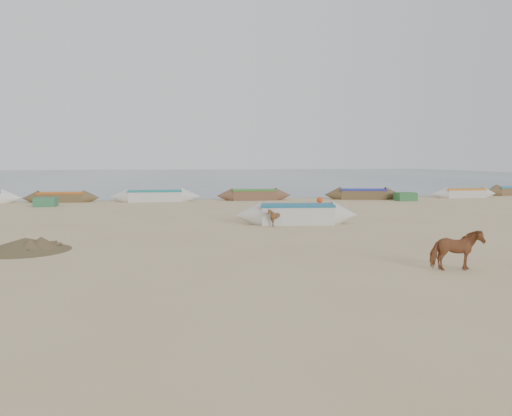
{
  "coord_description": "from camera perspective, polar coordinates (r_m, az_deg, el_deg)",
  "views": [
    {
      "loc": [
        -3.72,
        -18.44,
        3.23
      ],
      "look_at": [
        0.0,
        4.0,
        1.0
      ],
      "focal_mm": 35.0,
      "sensor_mm": 36.0,
      "label": 1
    }
  ],
  "objects": [
    {
      "name": "ground",
      "position": [
        19.09,
        1.97,
        -4.14
      ],
      "size": [
        140.0,
        140.0,
        0.0
      ],
      "primitive_type": "plane",
      "color": "tan",
      "rests_on": "ground"
    },
    {
      "name": "sea",
      "position": [
        100.56,
        -7.31,
        3.71
      ],
      "size": [
        160.0,
        160.0,
        0.0
      ],
      "primitive_type": "plane",
      "color": "slate",
      "rests_on": "ground"
    },
    {
      "name": "cow_adult",
      "position": [
        15.63,
        21.91,
        -4.47
      ],
      "size": [
        1.5,
        0.81,
        1.21
      ],
      "primitive_type": "imported",
      "rotation": [
        0.0,
        0.0,
        1.46
      ],
      "color": "brown",
      "rests_on": "ground"
    },
    {
      "name": "calf_front",
      "position": [
        24.03,
        2.1,
        -1.08
      ],
      "size": [
        0.82,
        0.74,
        0.87
      ],
      "primitive_type": "imported",
      "rotation": [
        0.0,
        0.0,
        -1.62
      ],
      "color": "#56351B",
      "rests_on": "ground"
    },
    {
      "name": "near_canoe",
      "position": [
        24.99,
        4.66,
        -0.69
      ],
      "size": [
        6.28,
        2.08,
        1.0
      ],
      "primitive_type": null,
      "rotation": [
        0.0,
        0.0,
        -0.11
      ],
      "color": "beige",
      "rests_on": "ground"
    },
    {
      "name": "debris_pile",
      "position": [
        19.5,
        -24.87,
        -3.77
      ],
      "size": [
        3.99,
        3.99,
        0.46
      ],
      "primitive_type": "cone",
      "rotation": [
        0.0,
        0.0,
        0.34
      ],
      "color": "brown",
      "rests_on": "ground"
    },
    {
      "name": "waterline_canoes",
      "position": [
        39.14,
        -4.95,
        1.45
      ],
      "size": [
        56.25,
        4.79,
        0.87
      ],
      "color": "brown",
      "rests_on": "ground"
    },
    {
      "name": "beach_clutter",
      "position": [
        38.45,
        2.56,
        1.22
      ],
      "size": [
        43.67,
        5.02,
        0.64
      ],
      "color": "#306A46",
      "rests_on": "ground"
    }
  ]
}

